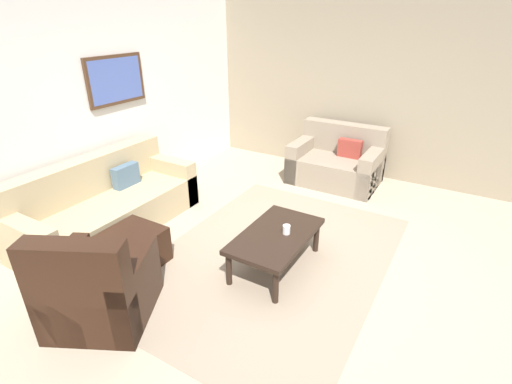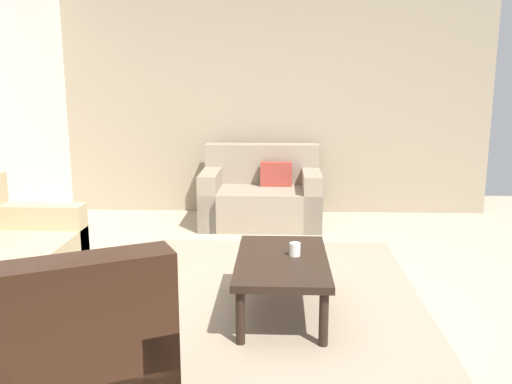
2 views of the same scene
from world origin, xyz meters
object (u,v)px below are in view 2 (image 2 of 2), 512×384
at_px(cup, 295,249).
at_px(coffee_table, 282,265).
at_px(couch_loveseat, 262,197).
at_px(ottoman, 59,328).
at_px(armchair_leather, 76,380).

bearing_deg(cup, coffee_table, 120.59).
bearing_deg(coffee_table, couch_loveseat, 5.17).
xyz_separation_m(couch_loveseat, ottoman, (-3.27, 1.09, -0.10)).
relative_size(ottoman, coffee_table, 0.51).
bearing_deg(coffee_table, armchair_leather, 147.34).
distance_m(couch_loveseat, ottoman, 3.44).
distance_m(armchair_leather, cup, 1.84).
bearing_deg(couch_loveseat, cup, -172.64).
bearing_deg(ottoman, couch_loveseat, -18.40).
xyz_separation_m(couch_loveseat, armchair_leather, (-4.00, 0.71, 0.01)).
relative_size(coffee_table, cup, 11.67).
bearing_deg(armchair_leather, coffee_table, -32.66).
xyz_separation_m(ottoman, cup, (0.78, -1.41, 0.26)).
xyz_separation_m(ottoman, coffee_table, (0.73, -1.32, 0.16)).
relative_size(armchair_leather, coffee_table, 0.98).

